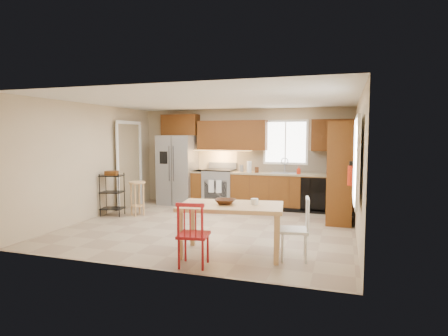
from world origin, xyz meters
TOP-DOWN VIEW (x-y plane):
  - floor at (0.00, 0.00)m, footprint 5.50×5.50m
  - ceiling at (0.00, 0.00)m, footprint 5.50×5.00m
  - wall_back at (0.00, 2.50)m, footprint 5.50×0.02m
  - wall_front at (0.00, -2.50)m, footprint 5.50×0.02m
  - wall_left at (-2.75, 0.00)m, footprint 0.02×5.00m
  - wall_right at (2.75, 0.00)m, footprint 0.02×5.00m
  - refrigerator at (-1.70, 2.12)m, footprint 0.92×0.75m
  - range_stove at (-0.55, 2.19)m, footprint 0.76×0.63m
  - base_cabinet_narrow at (-1.10, 2.20)m, footprint 0.30×0.60m
  - base_cabinet_run at (1.29, 2.20)m, footprint 2.92×0.60m
  - dishwasher at (1.85, 1.91)m, footprint 0.60×0.02m
  - backsplash at (1.29, 2.48)m, footprint 2.92×0.03m
  - upper_over_fridge at (-1.70, 2.33)m, footprint 1.00×0.35m
  - upper_left_block at (-0.25, 2.33)m, footprint 1.80×0.35m
  - upper_right_block at (2.25, 2.33)m, footprint 1.00×0.35m
  - window_back at (1.10, 2.48)m, footprint 1.12×0.04m
  - sink at (1.10, 2.20)m, footprint 0.62×0.46m
  - undercab_glow at (-0.55, 2.30)m, footprint 1.60×0.30m
  - soap_bottle at (1.48, 2.10)m, footprint 0.09×0.09m
  - paper_towel at (0.25, 2.15)m, footprint 0.12×0.12m
  - canister_steel at (0.05, 2.15)m, footprint 0.11×0.11m
  - canister_wood at (0.45, 2.12)m, footprint 0.10×0.10m
  - pantry at (2.43, 1.20)m, footprint 0.50×0.95m
  - fire_extinguisher at (2.63, 0.15)m, footprint 0.12×0.12m
  - window_right at (2.68, -1.15)m, footprint 0.04×1.02m
  - doorway at (-2.67, 1.30)m, footprint 0.04×0.95m
  - dining_table at (0.89, -1.54)m, footprint 1.67×1.09m
  - chair_red at (0.54, -2.19)m, footprint 0.48×0.48m
  - chair_white at (1.84, -1.49)m, footprint 0.48×0.48m
  - table_bowl at (0.79, -1.54)m, footprint 0.36×0.36m
  - table_jar at (1.23, -1.44)m, footprint 0.13×0.13m
  - bar_stool at (-1.95, 0.50)m, footprint 0.45×0.45m
  - utility_cart at (-2.50, 0.32)m, footprint 0.55×0.47m

SIDE VIEW (x-z plane):
  - floor at x=0.00m, z-range 0.00..0.00m
  - dining_table at x=0.89m, z-range 0.00..0.76m
  - bar_stool at x=-1.95m, z-range 0.00..0.77m
  - base_cabinet_narrow at x=-1.10m, z-range 0.00..0.90m
  - base_cabinet_run at x=1.29m, z-range 0.00..0.90m
  - dishwasher at x=1.85m, z-range 0.06..0.84m
  - chair_red at x=0.54m, z-range 0.00..0.91m
  - chair_white at x=1.84m, z-range 0.00..0.91m
  - range_stove at x=-0.55m, z-range 0.00..0.92m
  - utility_cart at x=-2.50m, z-range 0.00..0.97m
  - table_bowl at x=0.79m, z-range 0.73..0.81m
  - table_jar at x=1.23m, z-range 0.73..0.86m
  - sink at x=1.10m, z-range 0.78..0.94m
  - refrigerator at x=-1.70m, z-range 0.00..1.82m
  - canister_wood at x=0.45m, z-range 0.90..1.04m
  - canister_steel at x=0.05m, z-range 0.90..1.08m
  - soap_bottle at x=1.48m, z-range 0.90..1.09m
  - paper_towel at x=0.25m, z-range 0.90..1.18m
  - pantry at x=2.43m, z-range 0.00..2.10m
  - doorway at x=-2.67m, z-range 0.00..2.10m
  - fire_extinguisher at x=2.63m, z-range 0.92..1.28m
  - backsplash at x=1.29m, z-range 0.90..1.45m
  - wall_back at x=0.00m, z-range 0.00..2.50m
  - wall_front at x=0.00m, z-range 0.00..2.50m
  - wall_left at x=-2.75m, z-range 0.00..2.50m
  - wall_right at x=2.75m, z-range 0.00..2.50m
  - undercab_glow at x=-0.55m, z-range 1.43..1.43m
  - window_right at x=2.68m, z-range 0.79..2.11m
  - window_back at x=1.10m, z-range 1.09..2.21m
  - upper_left_block at x=-0.25m, z-range 1.45..2.20m
  - upper_right_block at x=2.25m, z-range 1.45..2.20m
  - upper_over_fridge at x=-1.70m, z-range 1.83..2.38m
  - ceiling at x=0.00m, z-range 2.49..2.51m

